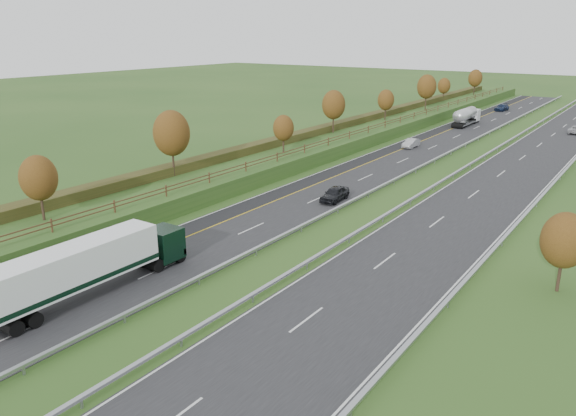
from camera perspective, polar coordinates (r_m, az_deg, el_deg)
name	(u,v)px	position (r m, az deg, el deg)	size (l,w,h in m)	color
ground	(438,172)	(78.12, 14.96, 3.51)	(400.00, 400.00, 0.00)	#2B4D1B
near_carriageway	(398,158)	(85.48, 11.08, 4.97)	(10.50, 200.00, 0.04)	black
far_carriageway	(513,174)	(80.59, 21.87, 3.27)	(10.50, 200.00, 0.04)	black
hard_shoulder	(375,155)	(86.99, 8.81, 5.31)	(3.00, 200.00, 0.04)	black
lane_markings	(439,164)	(83.11, 15.09, 4.36)	(26.75, 200.00, 0.01)	silver
embankment_left	(323,143)	(91.08, 3.58, 6.65)	(12.00, 200.00, 2.00)	#2B4D1B
hedge_left	(313,132)	(91.83, 2.52, 7.74)	(2.20, 180.00, 1.10)	#323716
fence_left	(347,135)	(88.23, 5.99, 7.38)	(0.12, 189.06, 1.20)	#422B19
median_barrier_near	(435,159)	(83.33, 14.70, 4.82)	(0.32, 200.00, 0.71)	#979A9F
median_barrier_far	(470,164)	(81.81, 18.04, 4.30)	(0.32, 200.00, 0.71)	#979A9F
outer_barrier_far	(561,175)	(79.48, 25.97, 3.01)	(0.32, 200.00, 0.71)	#979A9F
trees_left	(314,112)	(87.19, 2.69, 9.75)	(6.64, 164.30, 7.66)	#2D2116
box_lorry	(88,266)	(42.16, -19.64, -5.55)	(2.58, 16.28, 4.06)	black
road_tanker	(467,116)	(119.67, 17.69, 8.90)	(2.40, 11.22, 3.46)	silver
car_dark_near	(335,194)	(62.68, 4.76, 1.45)	(1.87, 4.65, 1.58)	black
car_silver_mid	(411,143)	(93.93, 12.40, 6.46)	(1.51, 4.33, 1.43)	#A0A0A5
car_small_far	(502,107)	(144.83, 20.90, 9.52)	(2.14, 5.27, 1.53)	#131F3B
car_oncoming	(576,129)	(117.55, 27.25, 7.11)	(2.43, 5.27, 1.47)	#B8B9BE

